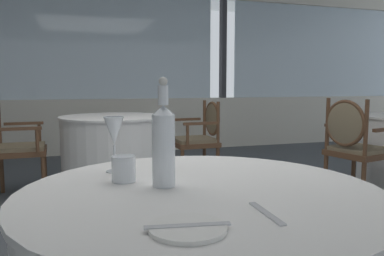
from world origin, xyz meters
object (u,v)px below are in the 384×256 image
Objects in this scene: water_bottle at (164,143)px; water_tumbler at (124,169)px; dining_chair_0_0 at (9,137)px; dining_chair_2_1 at (354,142)px; side_plate at (188,228)px; wine_glass at (114,132)px; dining_chair_0_1 at (201,134)px.

water_bottle is 0.18m from water_tumbler.
dining_chair_0_0 is 3.18m from dining_chair_2_1.
side_plate is 3.27m from dining_chair_0_0.
dining_chair_0_0 is (-0.70, 2.54, -0.32)m from wine_glass.
wine_glass is (-0.09, 0.62, 0.14)m from side_plate.
water_tumbler is (-0.08, 0.47, 0.04)m from side_plate.
water_tumbler is at bearing 99.12° from side_plate.
dining_chair_2_1 reaches higher than water_tumbler.
dining_chair_2_1 is (2.15, 1.67, -0.33)m from water_bottle.
wine_glass reaches higher than dining_chair_0_1.
side_plate is 0.18× the size of dining_chair_0_0.
water_bottle is 0.28m from wine_glass.
water_tumbler is at bearing -157.72° from dining_chair_2_1.
water_bottle is 4.01× the size of water_tumbler.
dining_chair_2_1 is at bearing 34.82° from water_tumbler.
wine_glass is 2.66m from dining_chair_0_0.
side_plate is at bearing -149.46° from dining_chair_2_1.
wine_glass is at bearing 116.79° from water_bottle.
water_bottle reaches higher than dining_chair_2_1.
wine_glass is 0.20× the size of dining_chair_0_0.
dining_chair_2_1 is (2.27, 1.42, -0.34)m from wine_glass.
dining_chair_0_1 is at bearing 70.55° from side_plate.
dining_chair_0_0 is at bearing 106.52° from water_bottle.
water_bottle reaches higher than wine_glass.
wine_glass is (-0.12, 0.25, 0.01)m from water_bottle.
wine_glass reaches higher than side_plate.
water_bottle reaches higher than water_tumbler.
dining_chair_0_0 is at bearing 104.03° from side_plate.
water_bottle is 0.36× the size of dining_chair_2_1.
water_bottle is 2.74m from dining_chair_2_1.
dining_chair_2_1 is at bearing -22.35° from dining_chair_0_0.
wine_glass reaches higher than dining_chair_2_1.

